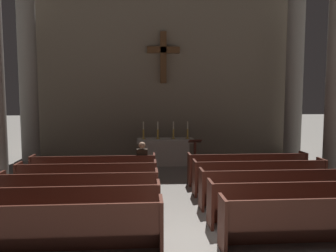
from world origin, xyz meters
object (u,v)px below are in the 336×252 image
object	(u,v)px
pew_left_row_4	(88,180)
pew_right_row_5	(247,168)
pew_right_row_2	(295,202)
altar	(166,151)
pew_right_row_1	(322,221)
column_left_third	(28,75)
pew_left_row_5	(94,171)
pew_right_row_3	(274,188)
column_right_third	(294,76)
candlestick_outer_left	(143,133)
pew_left_row_3	(80,192)
lone_worshipper	(142,163)
lectern	(195,156)
pew_left_row_1	(54,229)
pew_left_row_2	(69,207)
candlestick_outer_right	(188,133)
pew_right_row_4	(259,177)
candlestick_inner_left	(158,133)
candlestick_inner_right	(173,133)

from	to	relation	value
pew_left_row_4	pew_right_row_5	xyz separation A→B (m)	(4.56, 1.04, 0.00)
pew_right_row_2	altar	size ratio (longest dim) A/B	1.62
pew_right_row_1	column_left_third	bearing A→B (deg)	135.30
pew_left_row_5	altar	bearing A→B (deg)	51.88
pew_left_row_4	pew_right_row_3	bearing A→B (deg)	-12.84
column_right_third	altar	xyz separation A→B (m)	(-5.16, -0.30, -2.92)
pew_right_row_2	column_left_third	world-z (taller)	column_left_third
pew_right_row_5	candlestick_outer_left	distance (m)	4.34
pew_left_row_3	lone_worshipper	distance (m)	2.55
pew_right_row_1	column_right_third	xyz separation A→B (m)	(2.88, 7.37, 2.98)
pew_left_row_3	lectern	world-z (taller)	lectern
altar	candlestick_outer_left	size ratio (longest dim) A/B	3.29
altar	pew_left_row_1	bearing A→B (deg)	-107.89
pew_right_row_1	pew_left_row_2	bearing A→B (deg)	167.16
pew_right_row_3	lone_worshipper	size ratio (longest dim) A/B	2.70
pew_left_row_3	pew_right_row_2	distance (m)	4.68
column_right_third	pew_right_row_3	bearing A→B (deg)	-118.61
column_left_third	candlestick_outer_right	size ratio (longest dim) A/B	10.59
pew_left_row_2	pew_right_row_4	size ratio (longest dim) A/B	1.00
pew_left_row_1	candlestick_outer_right	size ratio (longest dim) A/B	5.33
pew_right_row_4	altar	size ratio (longest dim) A/B	1.62
pew_right_row_5	candlestick_outer_right	bearing A→B (deg)	116.21
pew_left_row_2	candlestick_inner_left	size ratio (longest dim) A/B	5.33
pew_right_row_4	lone_worshipper	bearing A→B (deg)	161.14
pew_right_row_2	column_right_third	bearing A→B (deg)	65.49
pew_left_row_3	pew_right_row_5	world-z (taller)	same
pew_left_row_4	column_right_third	distance (m)	9.07
altar	candlestick_outer_left	bearing A→B (deg)	-180.00
pew_right_row_5	column_right_third	size ratio (longest dim) A/B	0.50
column_right_third	candlestick_outer_right	distance (m)	4.87
pew_left_row_4	candlestick_outer_left	world-z (taller)	candlestick_outer_left
pew_right_row_5	candlestick_inner_left	world-z (taller)	candlestick_inner_left
pew_left_row_5	column_left_third	bearing A→B (deg)	131.96
pew_right_row_1	altar	bearing A→B (deg)	107.89
candlestick_inner_right	lone_worshipper	xyz separation A→B (m)	(-1.18, -2.87, -0.53)
pew_left_row_5	altar	size ratio (longest dim) A/B	1.62
pew_right_row_2	pew_right_row_3	distance (m)	1.04
pew_left_row_1	pew_right_row_4	distance (m)	5.52
pew_left_row_1	pew_right_row_1	distance (m)	4.56
pew_right_row_2	candlestick_outer_left	distance (m)	6.83
pew_right_row_3	candlestick_inner_right	bearing A→B (deg)	111.66
pew_left_row_5	pew_left_row_1	bearing A→B (deg)	-90.00
pew_left_row_2	column_left_third	bearing A→B (deg)	114.51
pew_right_row_2	lone_worshipper	xyz separation A→B (m)	(-3.16, 3.16, 0.22)
pew_left_row_4	pew_right_row_2	bearing A→B (deg)	-24.51
pew_left_row_5	lectern	distance (m)	3.66
altar	candlestick_outer_right	size ratio (longest dim) A/B	3.29
column_left_third	altar	bearing A→B (deg)	-3.34
pew_right_row_5	lone_worshipper	world-z (taller)	lone_worshipper
altar	lone_worshipper	world-z (taller)	lone_worshipper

